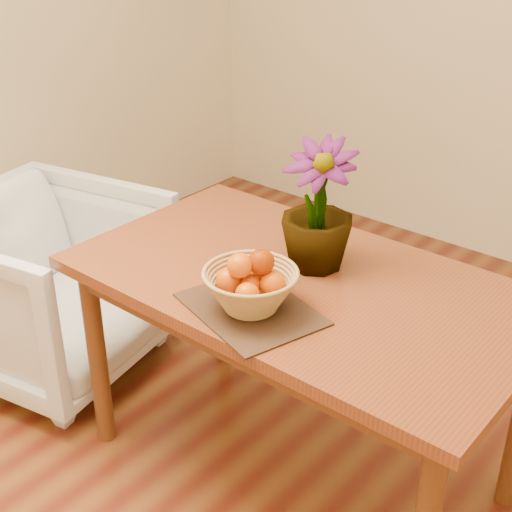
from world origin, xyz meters
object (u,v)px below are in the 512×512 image
Objects in this scene: potted_plant at (318,206)px; armchair at (49,278)px; table at (301,303)px; wicker_basket at (251,291)px.

armchair is at bearing 175.67° from potted_plant.
wicker_basket is (-0.00, -0.23, 0.15)m from table.
armchair is at bearing -173.19° from table.
table is 5.27× the size of wicker_basket.
table is at bearing 89.77° from wicker_basket.
potted_plant reaches higher than wicker_basket.
wicker_basket is at bearing -103.35° from potted_plant.
potted_plant reaches higher than table.
armchair is at bearing 175.07° from wicker_basket.
potted_plant is (-0.01, 0.09, 0.29)m from table.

